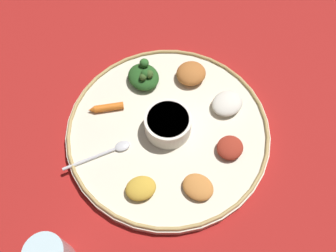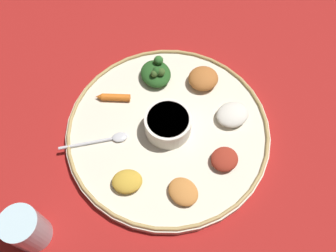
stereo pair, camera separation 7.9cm
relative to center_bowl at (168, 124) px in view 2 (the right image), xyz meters
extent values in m
plane|color=maroon|center=(0.00, 0.00, -0.05)|extent=(2.40, 2.40, 0.00)
cylinder|color=beige|center=(0.00, 0.00, -0.04)|extent=(0.45, 0.45, 0.02)
torus|color=tan|center=(0.00, 0.00, -0.02)|extent=(0.45, 0.45, 0.01)
cylinder|color=silver|center=(0.00, 0.00, 0.00)|extent=(0.10, 0.10, 0.05)
cylinder|color=maroon|center=(0.00, 0.00, 0.02)|extent=(0.09, 0.09, 0.01)
ellipsoid|color=silver|center=(0.03, 0.10, -0.02)|extent=(0.03, 0.04, 0.01)
cylinder|color=silver|center=(0.05, 0.18, -0.02)|extent=(0.04, 0.11, 0.01)
ellipsoid|color=#23511E|center=(0.14, -0.04, -0.01)|extent=(0.08, 0.07, 0.03)
sphere|color=#23511E|center=(0.13, -0.04, 0.01)|extent=(0.02, 0.02, 0.02)
sphere|color=#385623|center=(0.13, -0.03, 0.01)|extent=(0.02, 0.02, 0.02)
sphere|color=#2D6628|center=(0.15, -0.05, 0.01)|extent=(0.02, 0.02, 0.02)
sphere|color=#385623|center=(0.12, -0.05, 0.01)|extent=(0.02, 0.02, 0.02)
cylinder|color=orange|center=(0.13, 0.07, -0.02)|extent=(0.05, 0.07, 0.02)
cone|color=orange|center=(0.15, 0.11, -0.02)|extent=(0.02, 0.02, 0.01)
ellipsoid|color=silver|center=(-0.04, -0.14, -0.01)|extent=(0.06, 0.08, 0.03)
ellipsoid|color=gold|center=(-0.07, 0.13, -0.01)|extent=(0.07, 0.08, 0.02)
ellipsoid|color=maroon|center=(-0.12, -0.07, -0.01)|extent=(0.06, 0.07, 0.03)
ellipsoid|color=#B2662D|center=(0.07, -0.13, -0.01)|extent=(0.07, 0.08, 0.03)
ellipsoid|color=#C67A38|center=(-0.15, 0.04, -0.02)|extent=(0.08, 0.07, 0.02)
cylinder|color=silver|center=(-0.08, 0.34, 0.00)|extent=(0.07, 0.07, 0.10)
cylinder|color=tan|center=(-0.08, 0.34, -0.02)|extent=(0.06, 0.06, 0.04)
camera|label=1|loc=(-0.29, 0.24, 0.68)|focal=38.49mm
camera|label=2|loc=(-0.33, 0.17, 0.68)|focal=38.49mm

